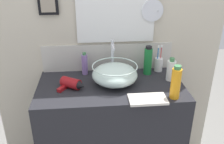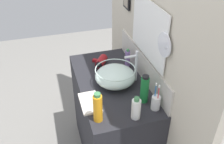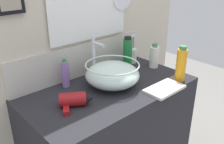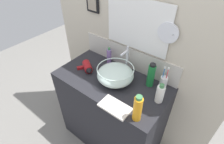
# 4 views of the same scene
# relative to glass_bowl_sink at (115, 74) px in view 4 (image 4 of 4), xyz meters

# --- Properties ---
(ground_plane) EXTENTS (6.00, 6.00, 0.00)m
(ground_plane) POSITION_rel_glass_bowl_sink_xyz_m (-0.03, -0.02, -0.98)
(ground_plane) COLOR gray
(vanity_counter) EXTENTS (1.03, 0.54, 0.91)m
(vanity_counter) POSITION_rel_glass_bowl_sink_xyz_m (-0.03, -0.02, -0.53)
(vanity_counter) COLOR #232328
(vanity_counter) RESTS_ON ground
(back_panel) EXTENTS (1.81, 0.10, 2.44)m
(back_panel) POSITION_rel_glass_bowl_sink_xyz_m (-0.03, 0.28, 0.24)
(back_panel) COLOR beige
(back_panel) RESTS_ON ground
(glass_bowl_sink) EXTENTS (0.32, 0.32, 0.14)m
(glass_bowl_sink) POSITION_rel_glass_bowl_sink_xyz_m (0.00, 0.00, 0.00)
(glass_bowl_sink) COLOR silver
(glass_bowl_sink) RESTS_ON vanity_counter
(faucet) EXTENTS (0.02, 0.11, 0.27)m
(faucet) POSITION_rel_glass_bowl_sink_xyz_m (-0.00, 0.16, 0.08)
(faucet) COLOR silver
(faucet) RESTS_ON vanity_counter
(hair_drier) EXTENTS (0.20, 0.15, 0.07)m
(hair_drier) POSITION_rel_glass_bowl_sink_xyz_m (-0.30, -0.05, -0.04)
(hair_drier) COLOR maroon
(hair_drier) RESTS_ON vanity_counter
(toothbrush_cup) EXTENTS (0.06, 0.06, 0.21)m
(toothbrush_cup) POSITION_rel_glass_bowl_sink_xyz_m (0.36, 0.18, -0.02)
(toothbrush_cup) COLOR white
(toothbrush_cup) RESTS_ON vanity_counter
(spray_bottle) EXTENTS (0.06, 0.06, 0.22)m
(spray_bottle) POSITION_rel_glass_bowl_sink_xyz_m (0.36, -0.23, 0.03)
(spray_bottle) COLOR orange
(spray_bottle) RESTS_ON vanity_counter
(lotion_bottle) EXTENTS (0.06, 0.06, 0.22)m
(lotion_bottle) POSITION_rel_glass_bowl_sink_xyz_m (0.27, 0.14, 0.04)
(lotion_bottle) COLOR #197233
(lotion_bottle) RESTS_ON vanity_counter
(shampoo_bottle) EXTENTS (0.06, 0.06, 0.17)m
(shampoo_bottle) POSITION_rel_glass_bowl_sink_xyz_m (0.41, 0.02, 0.01)
(shampoo_bottle) COLOR white
(shampoo_bottle) RESTS_ON vanity_counter
(soap_dispenser) EXTENTS (0.05, 0.05, 0.17)m
(soap_dispenser) POSITION_rel_glass_bowl_sink_xyz_m (-0.21, 0.18, 0.01)
(soap_dispenser) COLOR #8C6BB2
(soap_dispenser) RESTS_ON vanity_counter
(hand_towel) EXTENTS (0.24, 0.14, 0.02)m
(hand_towel) POSITION_rel_glass_bowl_sink_xyz_m (0.18, -0.25, -0.06)
(hand_towel) COLOR silver
(hand_towel) RESTS_ON vanity_counter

